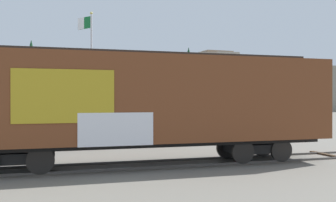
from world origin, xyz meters
TOP-DOWN VIEW (x-y plane):
  - ground_plane at (0.00, 0.00)m, footprint 260.00×260.00m
  - track at (2.16, -0.03)m, footprint 60.01×4.09m
  - freight_car at (1.26, -0.00)m, footprint 14.45×3.60m
  - flagpole at (0.50, 10.90)m, footprint 0.84×1.14m
  - hillside at (0.11, 68.46)m, footprint 141.93×37.48m
  - parked_car_blue at (-1.28, 6.28)m, footprint 4.06×2.00m
  - parked_car_tan at (3.50, 6.43)m, footprint 4.15×2.15m
  - parked_car_red at (9.20, 6.19)m, footprint 4.27×2.37m

SIDE VIEW (x-z plane):
  - ground_plane at x=0.00m, z-range 0.00..0.00m
  - track at x=2.16m, z-range 0.00..0.08m
  - parked_car_red at x=9.20m, z-range -0.02..1.67m
  - parked_car_blue at x=-1.28m, z-range 0.01..1.68m
  - parked_car_tan at x=3.50m, z-range 0.00..1.79m
  - freight_car at x=1.26m, z-range 0.28..4.58m
  - hillside at x=0.11m, z-range -2.10..11.71m
  - flagpole at x=0.50m, z-range 1.02..9.11m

